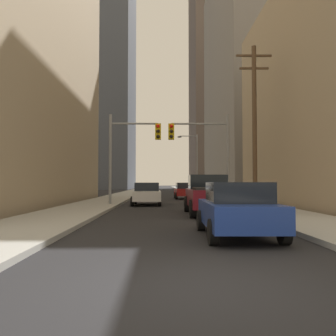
{
  "coord_description": "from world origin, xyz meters",
  "views": [
    {
      "loc": [
        -0.58,
        -5.31,
        1.5
      ],
      "look_at": [
        0.0,
        22.78,
        2.64
      ],
      "focal_mm": 39.32,
      "sensor_mm": 36.0,
      "label": 1
    }
  ],
  "objects_px": {
    "traffic_signal_near_right": "(202,144)",
    "sedan_blue": "(237,209)",
    "traffic_signal_near_left": "(132,144)",
    "pickup_truck_maroon": "(209,195)",
    "sedan_red": "(185,191)",
    "sedan_white": "(147,194)"
  },
  "relations": [
    {
      "from": "traffic_signal_near_right",
      "to": "sedan_blue",
      "type": "bearing_deg",
      "value": -92.44
    },
    {
      "from": "traffic_signal_near_left",
      "to": "traffic_signal_near_right",
      "type": "relative_size",
      "value": 1.0
    },
    {
      "from": "pickup_truck_maroon",
      "to": "traffic_signal_near_right",
      "type": "xyz_separation_m",
      "value": [
        0.38,
        6.51,
        3.12
      ]
    },
    {
      "from": "pickup_truck_maroon",
      "to": "sedan_red",
      "type": "relative_size",
      "value": 1.28
    },
    {
      "from": "pickup_truck_maroon",
      "to": "sedan_blue",
      "type": "height_order",
      "value": "pickup_truck_maroon"
    },
    {
      "from": "sedan_white",
      "to": "traffic_signal_near_left",
      "type": "bearing_deg",
      "value": -136.3
    },
    {
      "from": "pickup_truck_maroon",
      "to": "sedan_blue",
      "type": "distance_m",
      "value": 7.35
    },
    {
      "from": "pickup_truck_maroon",
      "to": "sedan_white",
      "type": "distance_m",
      "value": 8.09
    },
    {
      "from": "sedan_red",
      "to": "traffic_signal_near_right",
      "type": "relative_size",
      "value": 0.71
    },
    {
      "from": "sedan_red",
      "to": "traffic_signal_near_left",
      "type": "height_order",
      "value": "traffic_signal_near_left"
    },
    {
      "from": "pickup_truck_maroon",
      "to": "sedan_red",
      "type": "height_order",
      "value": "pickup_truck_maroon"
    },
    {
      "from": "pickup_truck_maroon",
      "to": "traffic_signal_near_right",
      "type": "height_order",
      "value": "traffic_signal_near_right"
    },
    {
      "from": "pickup_truck_maroon",
      "to": "traffic_signal_near_left",
      "type": "height_order",
      "value": "traffic_signal_near_left"
    },
    {
      "from": "sedan_blue",
      "to": "sedan_red",
      "type": "distance_m",
      "value": 24.37
    },
    {
      "from": "sedan_red",
      "to": "traffic_signal_near_right",
      "type": "bearing_deg",
      "value": -87.65
    },
    {
      "from": "sedan_blue",
      "to": "traffic_signal_near_left",
      "type": "distance_m",
      "value": 14.78
    },
    {
      "from": "sedan_blue",
      "to": "sedan_white",
      "type": "height_order",
      "value": "same"
    },
    {
      "from": "sedan_white",
      "to": "sedan_red",
      "type": "relative_size",
      "value": 1.0
    },
    {
      "from": "traffic_signal_near_left",
      "to": "sedan_red",
      "type": "bearing_deg",
      "value": 68.46
    },
    {
      "from": "sedan_white",
      "to": "sedan_blue",
      "type": "bearing_deg",
      "value": -78.27
    },
    {
      "from": "sedan_red",
      "to": "sedan_blue",
      "type": "bearing_deg",
      "value": -90.37
    },
    {
      "from": "traffic_signal_near_left",
      "to": "traffic_signal_near_right",
      "type": "distance_m",
      "value": 4.58
    }
  ]
}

